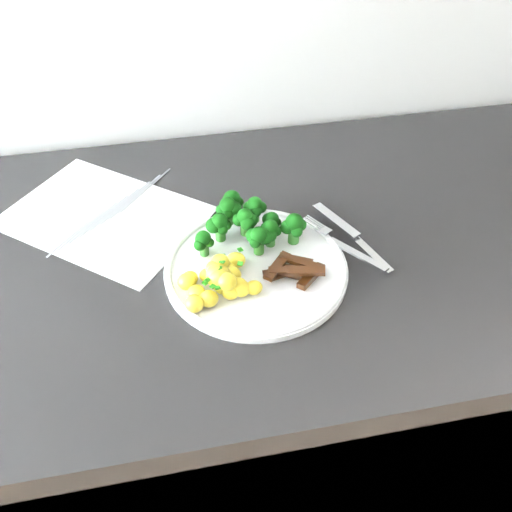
{
  "coord_description": "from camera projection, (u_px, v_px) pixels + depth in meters",
  "views": [
    {
      "loc": [
        -0.05,
        1.05,
        1.49
      ],
      "look_at": [
        0.06,
        1.61,
        0.96
      ],
      "focal_mm": 40.04,
      "sensor_mm": 36.0,
      "label": 1
    }
  ],
  "objects": [
    {
      "name": "counter",
      "position": [
        294.0,
        411.0,
        1.16
      ],
      "size": [
        2.49,
        0.62,
        0.93
      ],
      "color": "black",
      "rests_on": "ground"
    },
    {
      "name": "recipe_paper",
      "position": [
        104.0,
        216.0,
        0.88
      ],
      "size": [
        0.35,
        0.34,
        0.0
      ],
      "color": "silver",
      "rests_on": "counter"
    },
    {
      "name": "plate",
      "position": [
        256.0,
        268.0,
        0.79
      ],
      "size": [
        0.25,
        0.25,
        0.01
      ],
      "color": "white",
      "rests_on": "counter"
    },
    {
      "name": "broccoli",
      "position": [
        249.0,
        221.0,
        0.81
      ],
      "size": [
        0.16,
        0.12,
        0.06
      ],
      "color": "#255C1C",
      "rests_on": "plate"
    },
    {
      "name": "potatoes",
      "position": [
        220.0,
        280.0,
        0.75
      ],
      "size": [
        0.11,
        0.09,
        0.04
      ],
      "color": "gold",
      "rests_on": "plate"
    },
    {
      "name": "beef_strips",
      "position": [
        293.0,
        270.0,
        0.77
      ],
      "size": [
        0.09,
        0.07,
        0.03
      ],
      "color": "black",
      "rests_on": "plate"
    },
    {
      "name": "fork",
      "position": [
        346.0,
        246.0,
        0.81
      ],
      "size": [
        0.09,
        0.14,
        0.01
      ],
      "color": "silver",
      "rests_on": "plate"
    },
    {
      "name": "knife",
      "position": [
        361.0,
        245.0,
        0.82
      ],
      "size": [
        0.07,
        0.17,
        0.02
      ],
      "color": "silver",
      "rests_on": "plate"
    }
  ]
}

